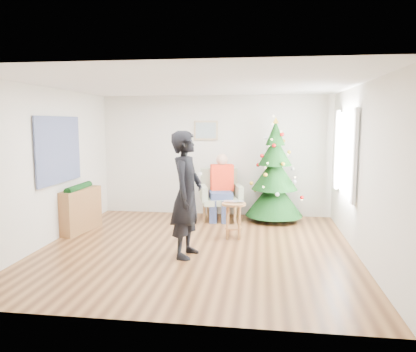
# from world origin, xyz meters

# --- Properties ---
(floor) EXTENTS (5.00, 5.00, 0.00)m
(floor) POSITION_xyz_m (0.00, 0.00, 0.00)
(floor) COLOR brown
(floor) RESTS_ON ground
(ceiling) EXTENTS (5.00, 5.00, 0.00)m
(ceiling) POSITION_xyz_m (0.00, 0.00, 2.60)
(ceiling) COLOR white
(ceiling) RESTS_ON wall_back
(wall_back) EXTENTS (5.00, 0.00, 5.00)m
(wall_back) POSITION_xyz_m (0.00, 2.50, 1.30)
(wall_back) COLOR silver
(wall_back) RESTS_ON floor
(wall_front) EXTENTS (5.00, 0.00, 5.00)m
(wall_front) POSITION_xyz_m (0.00, -2.50, 1.30)
(wall_front) COLOR silver
(wall_front) RESTS_ON floor
(wall_left) EXTENTS (0.00, 5.00, 5.00)m
(wall_left) POSITION_xyz_m (-2.50, 0.00, 1.30)
(wall_left) COLOR silver
(wall_left) RESTS_ON floor
(wall_right) EXTENTS (0.00, 5.00, 5.00)m
(wall_right) POSITION_xyz_m (2.50, 0.00, 1.30)
(wall_right) COLOR silver
(wall_right) RESTS_ON floor
(window_panel) EXTENTS (0.04, 1.30, 1.40)m
(window_panel) POSITION_xyz_m (2.47, 1.00, 1.50)
(window_panel) COLOR white
(window_panel) RESTS_ON wall_right
(curtains) EXTENTS (0.05, 1.75, 1.50)m
(curtains) POSITION_xyz_m (2.44, 1.00, 1.50)
(curtains) COLOR white
(curtains) RESTS_ON wall_right
(christmas_tree) EXTENTS (1.18, 1.18, 2.13)m
(christmas_tree) POSITION_xyz_m (1.28, 2.05, 0.96)
(christmas_tree) COLOR #3F2816
(christmas_tree) RESTS_ON floor
(stool) EXTENTS (0.42, 0.42, 0.63)m
(stool) POSITION_xyz_m (0.55, 0.64, 0.32)
(stool) COLOR brown
(stool) RESTS_ON floor
(laptop) EXTENTS (0.35, 0.22, 0.03)m
(laptop) POSITION_xyz_m (0.55, 0.64, 0.64)
(laptop) COLOR silver
(laptop) RESTS_ON stool
(armchair) EXTENTS (0.97, 0.93, 1.05)m
(armchair) POSITION_xyz_m (0.17, 2.05, 0.39)
(armchair) COLOR #98A686
(armchair) RESTS_ON floor
(seated_person) EXTENTS (0.55, 0.73, 1.37)m
(seated_person) POSITION_xyz_m (0.19, 1.99, 0.71)
(seated_person) COLOR navy
(seated_person) RESTS_ON armchair
(standing_man) EXTENTS (0.55, 0.75, 1.90)m
(standing_man) POSITION_xyz_m (-0.08, -0.41, 0.95)
(standing_man) COLOR black
(standing_man) RESTS_ON floor
(game_controller) EXTENTS (0.05, 0.13, 0.04)m
(game_controller) POSITION_xyz_m (0.12, -0.44, 1.27)
(game_controller) COLOR white
(game_controller) RESTS_ON standing_man
(console) EXTENTS (0.48, 1.04, 0.80)m
(console) POSITION_xyz_m (-2.33, 0.72, 0.40)
(console) COLOR brown
(console) RESTS_ON floor
(garland) EXTENTS (0.14, 0.90, 0.14)m
(garland) POSITION_xyz_m (-2.33, 0.72, 0.82)
(garland) COLOR black
(garland) RESTS_ON console
(tapestry) EXTENTS (0.03, 1.50, 1.15)m
(tapestry) POSITION_xyz_m (-2.46, 0.30, 1.55)
(tapestry) COLOR black
(tapestry) RESTS_ON wall_left
(framed_picture) EXTENTS (0.52, 0.05, 0.42)m
(framed_picture) POSITION_xyz_m (-0.20, 2.46, 1.85)
(framed_picture) COLOR tan
(framed_picture) RESTS_ON wall_back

